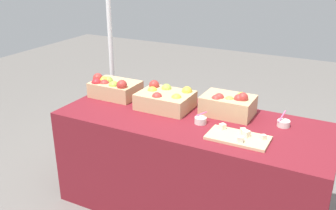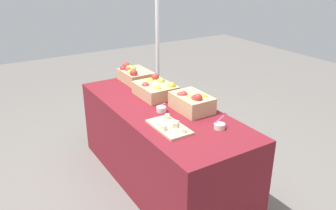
{
  "view_description": "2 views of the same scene",
  "coord_description": "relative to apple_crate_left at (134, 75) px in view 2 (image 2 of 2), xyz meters",
  "views": [
    {
      "loc": [
        0.96,
        -2.21,
        1.8
      ],
      "look_at": [
        -0.17,
        -0.03,
        0.82
      ],
      "focal_mm": 40.44,
      "sensor_mm": 36.0,
      "label": 1
    },
    {
      "loc": [
        2.39,
        -1.41,
        1.92
      ],
      "look_at": [
        0.07,
        0.02,
        0.78
      ],
      "focal_mm": 37.31,
      "sensor_mm": 36.0,
      "label": 2
    }
  ],
  "objects": [
    {
      "name": "cutting_board_front",
      "position": [
        1.12,
        -0.27,
        -0.06
      ],
      "size": [
        0.38,
        0.2,
        0.06
      ],
      "color": "#D1B284",
      "rests_on": "table"
    },
    {
      "name": "apple_crate_left",
      "position": [
        0.0,
        0.0,
        0.0
      ],
      "size": [
        0.37,
        0.26,
        0.18
      ],
      "color": "tan",
      "rests_on": "table"
    },
    {
      "name": "apple_crate_middle",
      "position": [
        0.48,
        -0.02,
        -0.01
      ],
      "size": [
        0.39,
        0.3,
        0.17
      ],
      "color": "tan",
      "rests_on": "table"
    },
    {
      "name": "table",
      "position": [
        0.75,
        -0.11,
        -0.44
      ],
      "size": [
        1.9,
        0.76,
        0.74
      ],
      "primitive_type": "cube",
      "color": "maroon",
      "rests_on": "ground_plane"
    },
    {
      "name": "sample_bowl_mid",
      "position": [
        0.83,
        -0.16,
        -0.05
      ],
      "size": [
        0.08,
        0.08,
        0.09
      ],
      "color": "silver",
      "rests_on": "table"
    },
    {
      "name": "tent_pole",
      "position": [
        -0.36,
        0.5,
        0.22
      ],
      "size": [
        0.04,
        0.04,
        2.07
      ],
      "primitive_type": "cylinder",
      "color": "white",
      "rests_on": "ground_plane"
    },
    {
      "name": "ground_plane",
      "position": [
        0.75,
        -0.11,
        -0.81
      ],
      "size": [
        10.0,
        10.0,
        0.0
      ],
      "primitive_type": "plane",
      "color": "slate"
    },
    {
      "name": "apple_crate_right",
      "position": [
        0.94,
        0.07,
        0.0
      ],
      "size": [
        0.36,
        0.25,
        0.19
      ],
      "color": "tan",
      "rests_on": "table"
    },
    {
      "name": "sample_bowl_near",
      "position": [
        1.33,
        0.05,
        -0.05
      ],
      "size": [
        0.08,
        0.09,
        0.1
      ],
      "color": "silver",
      "rests_on": "table"
    }
  ]
}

